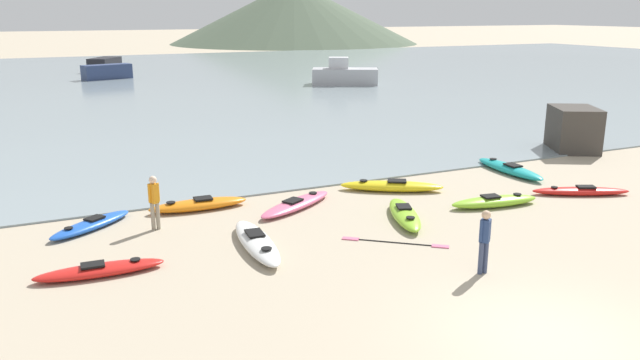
{
  "coord_description": "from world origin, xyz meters",
  "views": [
    {
      "loc": [
        -8.21,
        -7.57,
        5.84
      ],
      "look_at": [
        0.07,
        10.22,
        0.5
      ],
      "focal_mm": 35.0,
      "sensor_mm": 36.0,
      "label": 1
    }
  ],
  "objects_px": {
    "kayak_on_sand_4": "(509,169)",
    "kayak_on_sand_8": "(404,214)",
    "kayak_on_sand_0": "(494,201)",
    "kayak_on_sand_9": "(581,191)",
    "kayak_on_sand_6": "(198,205)",
    "person_near_foreground": "(485,238)",
    "moored_boat_2": "(105,64)",
    "kayak_on_sand_7": "(392,186)",
    "kayak_on_sand_1": "(100,270)",
    "moored_boat_3": "(344,75)",
    "loose_paddle": "(395,242)",
    "kayak_on_sand_3": "(296,204)",
    "moored_boat_0": "(107,72)",
    "kayak_on_sand_5": "(257,242)",
    "person_near_waterline": "(154,199)",
    "kayak_on_sand_2": "(91,224)",
    "shoreline_rock": "(574,129)"
  },
  "relations": [
    {
      "from": "kayak_on_sand_4",
      "to": "kayak_on_sand_8",
      "type": "xyz_separation_m",
      "value": [
        -6.45,
        -2.93,
        0.0
      ]
    },
    {
      "from": "kayak_on_sand_0",
      "to": "kayak_on_sand_9",
      "type": "distance_m",
      "value": 3.41
    },
    {
      "from": "kayak_on_sand_4",
      "to": "kayak_on_sand_6",
      "type": "distance_m",
      "value": 11.62
    },
    {
      "from": "person_near_foreground",
      "to": "moored_boat_2",
      "type": "distance_m",
      "value": 55.0
    },
    {
      "from": "kayak_on_sand_7",
      "to": "moored_boat_2",
      "type": "bearing_deg",
      "value": 94.32
    },
    {
      "from": "kayak_on_sand_1",
      "to": "moored_boat_3",
      "type": "height_order",
      "value": "moored_boat_3"
    },
    {
      "from": "kayak_on_sand_0",
      "to": "kayak_on_sand_6",
      "type": "xyz_separation_m",
      "value": [
        -8.36,
        3.53,
        0.0
      ]
    },
    {
      "from": "kayak_on_sand_4",
      "to": "loose_paddle",
      "type": "xyz_separation_m",
      "value": [
        -7.68,
        -4.42,
        -0.15
      ]
    },
    {
      "from": "kayak_on_sand_6",
      "to": "moored_boat_2",
      "type": "height_order",
      "value": "moored_boat_2"
    },
    {
      "from": "kayak_on_sand_0",
      "to": "kayak_on_sand_9",
      "type": "height_order",
      "value": "kayak_on_sand_0"
    },
    {
      "from": "kayak_on_sand_9",
      "to": "kayak_on_sand_1",
      "type": "bearing_deg",
      "value": -179.58
    },
    {
      "from": "kayak_on_sand_3",
      "to": "moored_boat_0",
      "type": "relative_size",
      "value": 0.73
    },
    {
      "from": "kayak_on_sand_5",
      "to": "kayak_on_sand_0",
      "type": "bearing_deg",
      "value": 1.65
    },
    {
      "from": "moored_boat_3",
      "to": "kayak_on_sand_9",
      "type": "bearing_deg",
      "value": -103.05
    },
    {
      "from": "kayak_on_sand_3",
      "to": "kayak_on_sand_8",
      "type": "height_order",
      "value": "kayak_on_sand_8"
    },
    {
      "from": "person_near_waterline",
      "to": "kayak_on_sand_8",
      "type": "bearing_deg",
      "value": -18.19
    },
    {
      "from": "person_near_foreground",
      "to": "kayak_on_sand_8",
      "type": "bearing_deg",
      "value": 83.85
    },
    {
      "from": "kayak_on_sand_7",
      "to": "moored_boat_0",
      "type": "bearing_deg",
      "value": 96.11
    },
    {
      "from": "loose_paddle",
      "to": "person_near_waterline",
      "type": "bearing_deg",
      "value": 145.87
    },
    {
      "from": "kayak_on_sand_6",
      "to": "kayak_on_sand_7",
      "type": "relative_size",
      "value": 0.9
    },
    {
      "from": "kayak_on_sand_3",
      "to": "kayak_on_sand_8",
      "type": "bearing_deg",
      "value": -43.93
    },
    {
      "from": "kayak_on_sand_2",
      "to": "kayak_on_sand_8",
      "type": "relative_size",
      "value": 0.86
    },
    {
      "from": "moored_boat_0",
      "to": "kayak_on_sand_4",
      "type": "bearing_deg",
      "value": -76.67
    },
    {
      "from": "kayak_on_sand_2",
      "to": "kayak_on_sand_0",
      "type": "bearing_deg",
      "value": -15.0
    },
    {
      "from": "kayak_on_sand_9",
      "to": "person_near_waterline",
      "type": "height_order",
      "value": "person_near_waterline"
    },
    {
      "from": "kayak_on_sand_3",
      "to": "kayak_on_sand_7",
      "type": "height_order",
      "value": "kayak_on_sand_7"
    },
    {
      "from": "kayak_on_sand_3",
      "to": "moored_boat_3",
      "type": "relative_size",
      "value": 0.56
    },
    {
      "from": "moored_boat_0",
      "to": "kayak_on_sand_0",
      "type": "bearing_deg",
      "value": -81.71
    },
    {
      "from": "kayak_on_sand_7",
      "to": "moored_boat_0",
      "type": "relative_size",
      "value": 0.77
    },
    {
      "from": "kayak_on_sand_0",
      "to": "kayak_on_sand_3",
      "type": "relative_size",
      "value": 0.94
    },
    {
      "from": "kayak_on_sand_6",
      "to": "kayak_on_sand_9",
      "type": "height_order",
      "value": "kayak_on_sand_6"
    },
    {
      "from": "kayak_on_sand_9",
      "to": "kayak_on_sand_2",
      "type": "bearing_deg",
      "value": 167.55
    },
    {
      "from": "kayak_on_sand_5",
      "to": "moored_boat_2",
      "type": "xyz_separation_m",
      "value": [
        2.2,
        51.28,
        0.56
      ]
    },
    {
      "from": "kayak_on_sand_1",
      "to": "kayak_on_sand_8",
      "type": "bearing_deg",
      "value": 2.74
    },
    {
      "from": "kayak_on_sand_0",
      "to": "person_near_waterline",
      "type": "bearing_deg",
      "value": 167.03
    },
    {
      "from": "kayak_on_sand_8",
      "to": "kayak_on_sand_5",
      "type": "bearing_deg",
      "value": -176.18
    },
    {
      "from": "kayak_on_sand_4",
      "to": "person_near_foreground",
      "type": "xyz_separation_m",
      "value": [
        -6.88,
        -6.93,
        0.71
      ]
    },
    {
      "from": "kayak_on_sand_2",
      "to": "loose_paddle",
      "type": "bearing_deg",
      "value": -32.47
    },
    {
      "from": "loose_paddle",
      "to": "kayak_on_sand_8",
      "type": "bearing_deg",
      "value": 50.29
    },
    {
      "from": "moored_boat_2",
      "to": "shoreline_rock",
      "type": "relative_size",
      "value": 1.89
    },
    {
      "from": "kayak_on_sand_8",
      "to": "moored_boat_2",
      "type": "distance_m",
      "value": 51.03
    },
    {
      "from": "kayak_on_sand_0",
      "to": "kayak_on_sand_5",
      "type": "bearing_deg",
      "value": -178.35
    },
    {
      "from": "kayak_on_sand_1",
      "to": "moored_boat_0",
      "type": "relative_size",
      "value": 0.67
    },
    {
      "from": "kayak_on_sand_6",
      "to": "kayak_on_sand_7",
      "type": "height_order",
      "value": "kayak_on_sand_7"
    },
    {
      "from": "kayak_on_sand_4",
      "to": "moored_boat_0",
      "type": "bearing_deg",
      "value": 103.33
    },
    {
      "from": "kayak_on_sand_9",
      "to": "person_near_waterline",
      "type": "relative_size",
      "value": 2.04
    },
    {
      "from": "kayak_on_sand_3",
      "to": "kayak_on_sand_5",
      "type": "bearing_deg",
      "value": -129.82
    },
    {
      "from": "kayak_on_sand_8",
      "to": "kayak_on_sand_0",
      "type": "bearing_deg",
      "value": -1.49
    },
    {
      "from": "kayak_on_sand_7",
      "to": "moored_boat_3",
      "type": "relative_size",
      "value": 0.59
    },
    {
      "from": "kayak_on_sand_5",
      "to": "moored_boat_0",
      "type": "relative_size",
      "value": 0.79
    }
  ]
}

